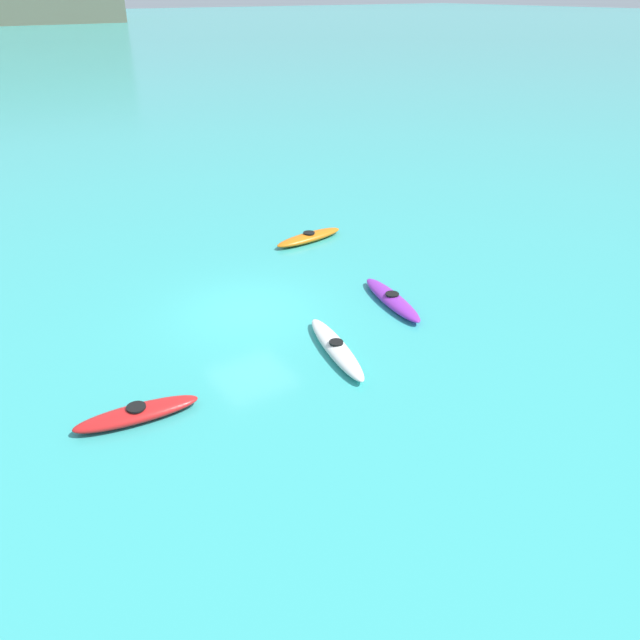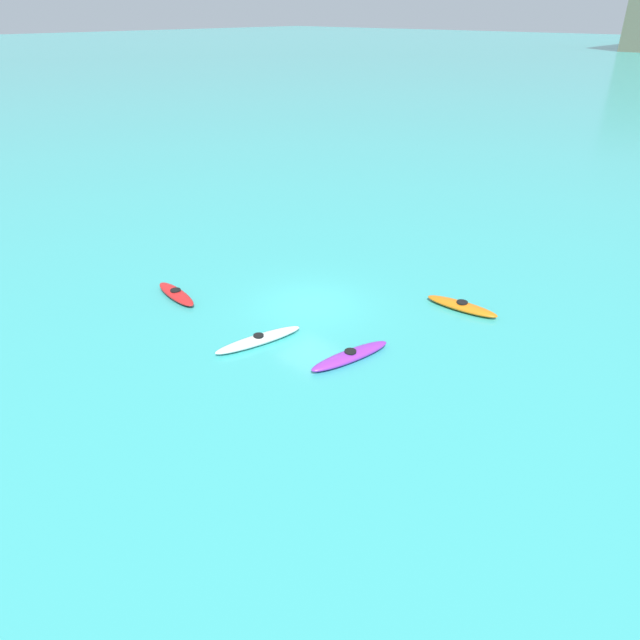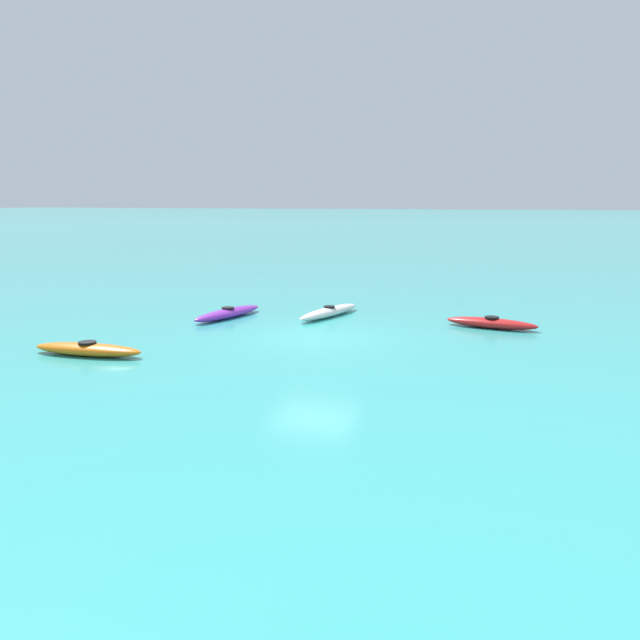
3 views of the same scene
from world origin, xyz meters
TOP-DOWN VIEW (x-y plane):
  - ground_plane at (0.00, 0.00)m, footprint 600.00×600.00m
  - kayak_orange at (4.89, 3.96)m, footprint 3.16×1.02m
  - kayak_purple at (4.02, -2.15)m, footprint 1.33×3.41m
  - kayak_white at (0.80, -3.61)m, footprint 1.42×3.58m
  - kayak_red at (-4.76, -3.41)m, footprint 2.96×1.10m

SIDE VIEW (x-z plane):
  - ground_plane at x=0.00m, z-range 0.00..0.00m
  - kayak_white at x=0.80m, z-range -0.02..0.35m
  - kayak_purple at x=4.02m, z-range -0.02..0.35m
  - kayak_orange at x=4.89m, z-range -0.02..0.35m
  - kayak_red at x=-4.76m, z-range -0.02..0.35m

